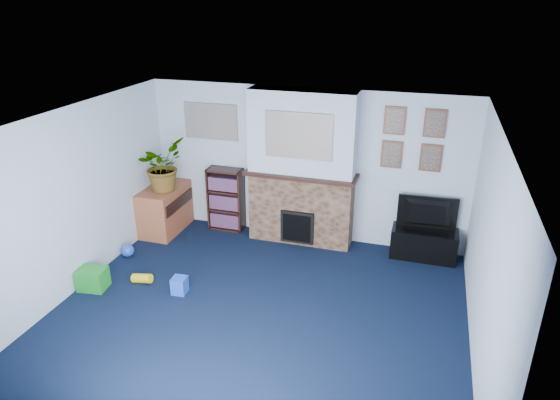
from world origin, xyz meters
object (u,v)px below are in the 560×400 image
(tv_stand, at_px, (424,244))
(bookshelf, at_px, (226,200))
(sideboard, at_px, (165,210))
(television, at_px, (427,214))

(tv_stand, xyz_separation_m, bookshelf, (-3.19, 0.08, 0.28))
(tv_stand, distance_m, sideboard, 4.15)
(tv_stand, xyz_separation_m, television, (0.00, 0.02, 0.47))
(bookshelf, height_order, sideboard, bookshelf)
(television, height_order, sideboard, television)
(sideboard, bearing_deg, television, 4.15)
(tv_stand, distance_m, bookshelf, 3.20)
(tv_stand, height_order, television, television)
(bookshelf, relative_size, sideboard, 1.08)
(tv_stand, bearing_deg, sideboard, -176.13)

